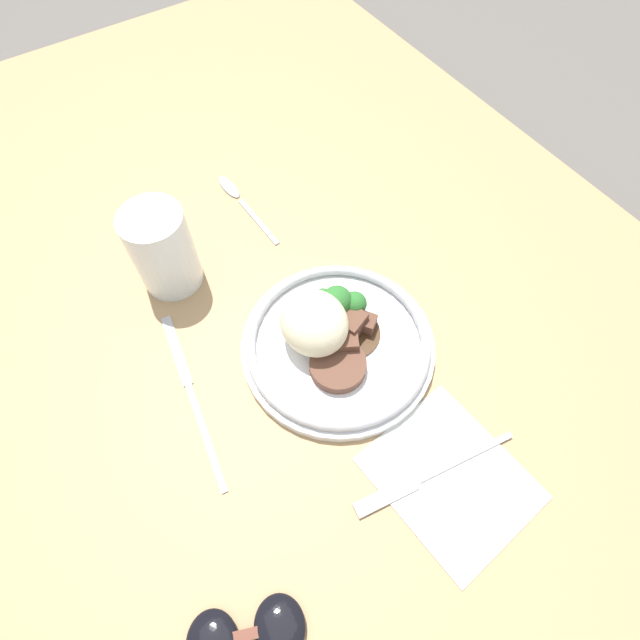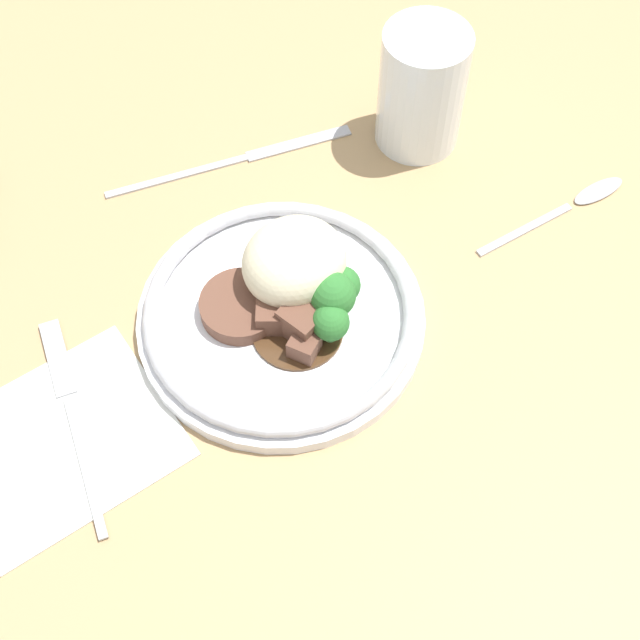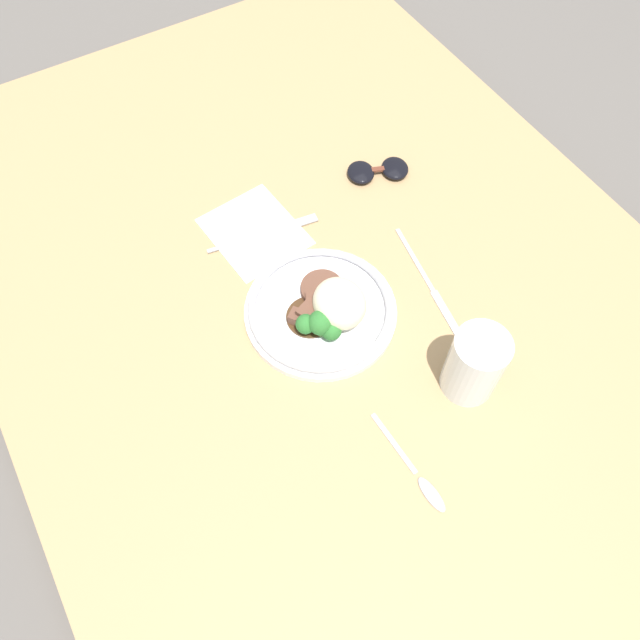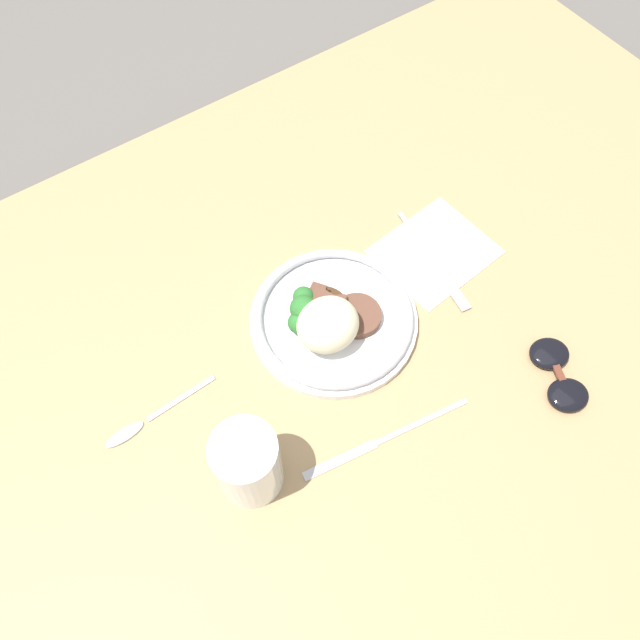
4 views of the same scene
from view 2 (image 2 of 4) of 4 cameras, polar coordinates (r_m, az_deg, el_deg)
The scene contains 8 objects.
ground_plane at distance 0.79m, azimuth -2.16°, elevation 0.98°, with size 8.00×8.00×0.00m, color #5B5651.
dining_table at distance 0.77m, azimuth -2.21°, elevation 1.82°, with size 1.60×1.03×0.04m.
napkin at distance 0.70m, azimuth -16.16°, elevation -7.48°, with size 0.17×0.15×0.00m.
plate at distance 0.71m, azimuth -2.09°, elevation 1.16°, with size 0.23×0.23×0.08m.
juice_glass at distance 0.82m, azimuth 6.50°, elevation 14.23°, with size 0.08×0.08×0.12m.
fork at distance 0.71m, azimuth -15.78°, elevation -5.05°, with size 0.04×0.19×0.00m.
knife at distance 0.83m, azimuth -5.14°, elevation 10.21°, with size 0.23×0.05×0.00m.
spoon at distance 0.83m, azimuth 16.33°, elevation 7.36°, with size 0.16×0.02×0.01m.
Camera 2 is at (-0.18, -0.38, 0.66)m, focal length 50.00 mm.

